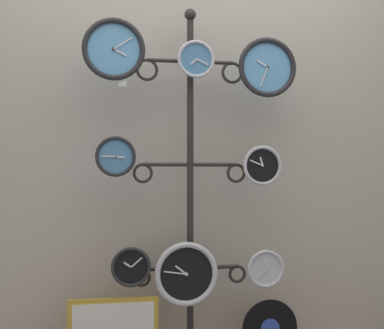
{
  "coord_description": "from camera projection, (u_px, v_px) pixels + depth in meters",
  "views": [
    {
      "loc": [
        -0.52,
        -2.35,
        1.04
      ],
      "look_at": [
        0.0,
        0.36,
        1.07
      ],
      "focal_mm": 50.0,
      "sensor_mm": 36.0,
      "label": 1
    }
  ],
  "objects": [
    {
      "name": "clock_top_center",
      "position": [
        196.0,
        59.0,
        2.74
      ],
      "size": [
        0.2,
        0.04,
        0.2
      ],
      "color": "#4C84B2"
    },
    {
      "name": "clock_bottom_left",
      "position": [
        131.0,
        267.0,
        2.64
      ],
      "size": [
        0.2,
        0.04,
        0.2
      ],
      "color": "black"
    },
    {
      "name": "clock_top_right",
      "position": [
        267.0,
        68.0,
        2.8
      ],
      "size": [
        0.32,
        0.04,
        0.32
      ],
      "color": "#60A8DB"
    },
    {
      "name": "shop_wall",
      "position": [
        185.0,
        106.0,
        2.97
      ],
      "size": [
        4.4,
        0.04,
        2.8
      ],
      "color": "#BCB2A3",
      "rests_on": "ground_plane"
    },
    {
      "name": "clock_top_left",
      "position": [
        114.0,
        49.0,
        2.63
      ],
      "size": [
        0.31,
        0.04,
        0.31
      ],
      "color": "#60A8DB"
    },
    {
      "name": "clock_middle_right",
      "position": [
        262.0,
        166.0,
        2.79
      ],
      "size": [
        0.21,
        0.04,
        0.21
      ],
      "color": "black"
    },
    {
      "name": "price_tag_upper",
      "position": [
        122.0,
        83.0,
        2.64
      ],
      "size": [
        0.04,
        0.0,
        0.03
      ],
      "color": "white"
    },
    {
      "name": "vinyl_record",
      "position": [
        270.0,
        328.0,
        2.81
      ],
      "size": [
        0.3,
        0.01,
        0.3
      ],
      "color": "black",
      "rests_on": "low_shelf"
    },
    {
      "name": "clock_bottom_right",
      "position": [
        266.0,
        269.0,
        2.77
      ],
      "size": [
        0.2,
        0.04,
        0.2
      ],
      "color": "silver"
    },
    {
      "name": "clock_middle_left",
      "position": [
        116.0,
        157.0,
        2.66
      ],
      "size": [
        0.2,
        0.04,
        0.2
      ],
      "color": "#4C84B2"
    },
    {
      "name": "display_stand",
      "position": [
        190.0,
        251.0,
        2.81
      ],
      "size": [
        0.61,
        0.38,
        1.9
      ],
      "color": "#282623",
      "rests_on": "ground_plane"
    },
    {
      "name": "clock_bottom_center",
      "position": [
        186.0,
        274.0,
        2.7
      ],
      "size": [
        0.33,
        0.04,
        0.33
      ],
      "color": "black"
    }
  ]
}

